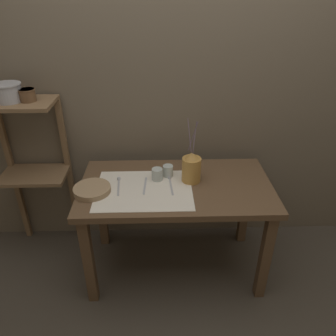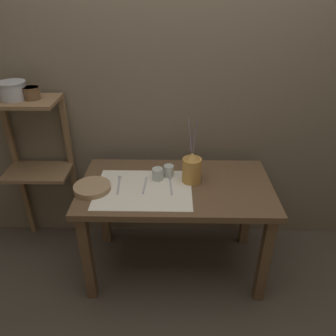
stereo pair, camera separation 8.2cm
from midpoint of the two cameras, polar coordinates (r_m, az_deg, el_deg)
ground_plane at (r=2.51m, az=0.23°, el=-16.57°), size 12.00×12.00×0.00m
stone_wall_back at (r=2.26m, az=-0.09°, el=13.88°), size 7.00×0.06×2.40m
wooden_table at (r=2.12m, az=0.26°, el=-5.20°), size 1.21×0.66×0.70m
wooden_shelf_unit at (r=2.44m, az=-23.53°, el=2.48°), size 0.45×0.29×1.17m
linen_cloth at (r=2.02m, az=-5.35°, el=-3.80°), size 0.59×0.45×0.00m
pitcher_with_flowers at (r=2.06m, az=2.97°, el=0.01°), size 0.12×0.12×0.42m
wooden_bowl at (r=2.04m, az=-14.21°, el=-3.69°), size 0.22×0.22×0.04m
glass_tumbler_near at (r=2.09m, az=-3.01°, el=-1.11°), size 0.07×0.07×0.08m
glass_tumbler_far at (r=2.13m, az=-1.12°, el=-0.49°), size 0.07×0.07×0.07m
spoon_inner at (r=2.11m, az=-9.69°, el=-2.40°), size 0.03×0.20×0.02m
fork_outer at (r=2.05m, az=-5.18°, el=-3.10°), size 0.02×0.19×0.00m
spoon_outer at (r=2.08m, az=-0.75°, el=-2.33°), size 0.03×0.20×0.02m
metal_pot_large at (r=2.28m, az=-27.14°, el=11.69°), size 0.18×0.18×0.11m
metal_pot_small at (r=2.24m, az=-24.30°, el=11.57°), size 0.10×0.10×0.08m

